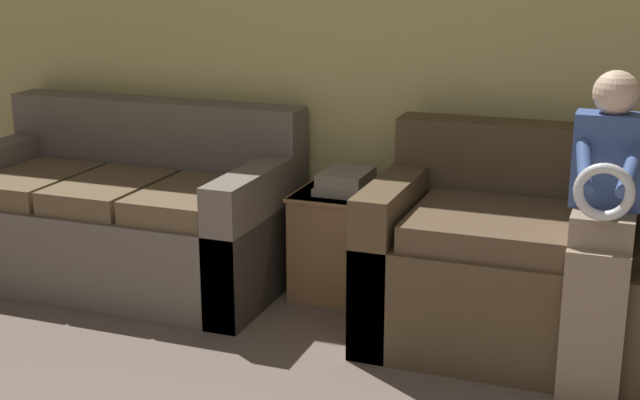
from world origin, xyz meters
TOP-DOWN VIEW (x-y plane):
  - wall_back at (0.00, 3.32)m, footprint 7.94×0.06m
  - couch_main at (0.89, 2.79)m, footprint 2.15×0.87m
  - couch_side at (-1.51, 2.85)m, footprint 1.62×0.87m
  - child_left_seated at (0.76, 2.44)m, footprint 0.26×0.37m
  - side_shelf at (-0.43, 3.04)m, footprint 0.45×0.46m
  - book_stack at (-0.43, 3.04)m, footprint 0.24×0.30m

SIDE VIEW (x-z plane):
  - side_shelf at x=-0.43m, z-range 0.01..0.52m
  - couch_side at x=-1.51m, z-range -0.11..0.75m
  - couch_main at x=0.89m, z-range -0.11..0.77m
  - book_stack at x=-0.43m, z-range 0.51..0.60m
  - child_left_seated at x=0.76m, z-range 0.07..1.26m
  - wall_back at x=0.00m, z-range 0.00..2.55m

